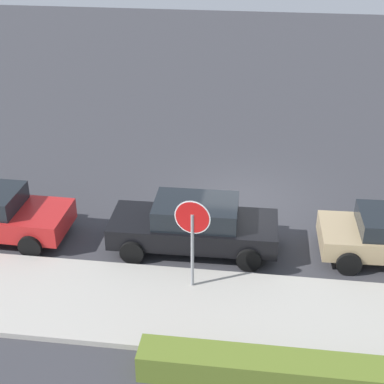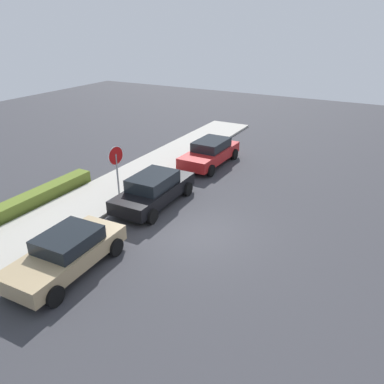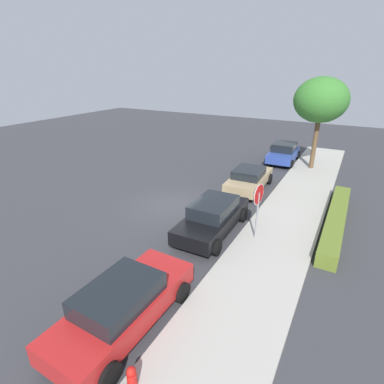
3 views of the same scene
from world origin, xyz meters
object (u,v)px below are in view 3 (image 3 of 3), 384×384
parked_car_black (213,216)px  stop_sign (258,202)px  parked_car_red (123,304)px  fire_hydrant (132,379)px  parked_car_blue (283,153)px  street_tree_near_corner (321,100)px  parked_car_tan (249,178)px

parked_car_black → stop_sign: bearing=95.9°
stop_sign → parked_car_red: stop_sign is taller
parked_car_black → fire_hydrant: size_ratio=6.29×
stop_sign → fire_hydrant: stop_sign is taller
parked_car_black → parked_car_blue: bearing=179.0°
parked_car_red → parked_car_blue: (-17.65, 0.11, 0.01)m
stop_sign → street_tree_near_corner: street_tree_near_corner is taller
parked_car_black → parked_car_red: size_ratio=1.00×
parked_car_tan → parked_car_red: (11.19, 0.33, 0.05)m
fire_hydrant → parked_car_tan: bearing=-172.3°
parked_car_red → fire_hydrant: size_ratio=6.31×
parked_car_black → street_tree_near_corner: 11.88m
parked_car_red → parked_car_blue: parked_car_blue is taller
parked_car_black → fire_hydrant: parked_car_black is taller
stop_sign → parked_car_red: bearing=-16.3°
parked_car_black → street_tree_near_corner: bearing=168.1°
parked_car_blue → fire_hydrant: size_ratio=5.50×
parked_car_tan → fire_hydrant: (12.53, 1.69, -0.32)m
parked_car_red → parked_car_tan: bearing=-178.3°
street_tree_near_corner → fire_hydrant: bearing=-2.7°
fire_hydrant → street_tree_near_corner: bearing=177.3°
parked_car_blue → street_tree_near_corner: 4.52m
parked_car_blue → parked_car_black: bearing=-1.0°
parked_car_black → street_tree_near_corner: street_tree_near_corner is taller
parked_car_red → street_tree_near_corner: (-16.78, 2.22, 3.92)m
stop_sign → parked_car_blue: bearing=-172.0°
stop_sign → parked_car_blue: stop_sign is taller
stop_sign → fire_hydrant: (7.33, -0.39, -1.36)m
parked_car_tan → street_tree_near_corner: (-5.60, 2.55, 3.96)m
stop_sign → parked_car_red: (5.99, -1.75, -0.99)m
parked_car_red → stop_sign: bearing=163.7°
stop_sign → parked_car_black: size_ratio=0.55×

